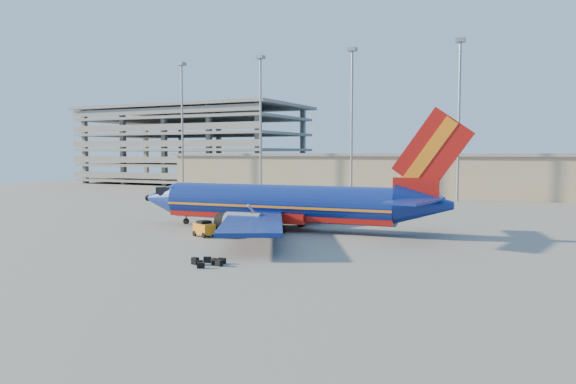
% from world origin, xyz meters
% --- Properties ---
extents(ground, '(220.00, 220.00, 0.00)m').
position_xyz_m(ground, '(0.00, 0.00, 0.00)').
color(ground, slate).
rests_on(ground, ground).
extents(terminal_building, '(122.00, 16.00, 8.50)m').
position_xyz_m(terminal_building, '(10.00, 58.00, 4.32)').
color(terminal_building, gray).
rests_on(terminal_building, ground).
extents(parking_garage, '(62.00, 32.00, 21.40)m').
position_xyz_m(parking_garage, '(-62.00, 74.05, 11.73)').
color(parking_garage, slate).
rests_on(parking_garage, ground).
extents(light_mast_row, '(101.60, 1.60, 28.65)m').
position_xyz_m(light_mast_row, '(5.00, 46.00, 17.55)').
color(light_mast_row, gray).
rests_on(light_mast_row, ground).
extents(aircraft_main, '(38.86, 37.33, 13.15)m').
position_xyz_m(aircraft_main, '(4.06, -1.22, 2.81)').
color(aircraft_main, navy).
rests_on(aircraft_main, ground).
extents(baggage_tug, '(2.66, 2.17, 1.66)m').
position_xyz_m(baggage_tug, '(-1.25, -9.45, 0.86)').
color(baggage_tug, orange).
rests_on(baggage_tug, ground).
extents(luggage_pile, '(2.60, 2.63, 0.54)m').
position_xyz_m(luggage_pile, '(7.42, -21.43, 0.23)').
color(luggage_pile, black).
rests_on(luggage_pile, ground).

